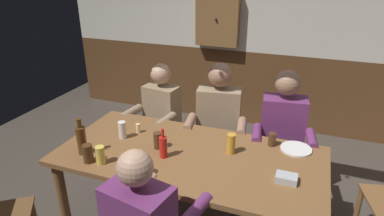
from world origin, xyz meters
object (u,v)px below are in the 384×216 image
table_candle (138,128)px  bottle_0 (163,146)px  wall_dart_cabinet (217,18)px  pint_glass_6 (139,167)px  pint_glass_0 (100,155)px  person_0 (158,118)px  person_2 (282,133)px  pint_glass_2 (88,154)px  pint_glass_3 (272,139)px  pint_glass_5 (122,130)px  pint_glass_4 (231,144)px  condiment_caddy (286,178)px  plate_0 (296,149)px  bottle_1 (81,139)px  pint_glass_1 (158,140)px  dining_table (190,164)px  person_1 (218,123)px

table_candle → bottle_0: 0.46m
table_candle → wall_dart_cabinet: 2.11m
pint_glass_6 → pint_glass_0: bearing=173.1°
person_0 → person_2: 1.22m
pint_glass_6 → wall_dart_cabinet: 2.65m
person_2 → pint_glass_2: size_ratio=9.13×
pint_glass_3 → person_2: bearing=82.8°
pint_glass_5 → pint_glass_4: bearing=5.2°
condiment_caddy → pint_glass_3: pint_glass_3 is taller
plate_0 → person_0: bearing=165.2°
table_candle → pint_glass_5: size_ratio=0.55×
table_candle → pint_glass_3: pint_glass_3 is taller
bottle_0 → bottle_1: bearing=-164.0°
bottle_1 → pint_glass_1: bearing=29.0°
condiment_caddy → pint_glass_4: pint_glass_4 is taller
table_candle → condiment_caddy: size_ratio=0.57×
plate_0 → pint_glass_1: 1.07m
table_candle → pint_glass_3: (1.10, 0.18, 0.01)m
person_0 → bottle_1: size_ratio=4.15×
person_2 → pint_glass_1: bearing=31.2°
condiment_caddy → wall_dart_cabinet: size_ratio=0.20×
pint_glass_0 → wall_dart_cabinet: bearing=87.8°
condiment_caddy → pint_glass_5: 1.34m
table_candle → pint_glass_5: bearing=-119.9°
dining_table → pint_glass_6: size_ratio=13.34×
plate_0 → pint_glass_2: bearing=-153.2°
pint_glass_3 → person_1: bearing=146.5°
person_0 → pint_glass_5: size_ratio=8.29×
person_0 → pint_glass_4: person_0 is taller
person_0 → pint_glass_4: size_ratio=7.61×
person_2 → pint_glass_6: person_2 is taller
person_0 → bottle_1: person_0 is taller
bottle_1 → pint_glass_5: bearing=64.8°
pint_glass_1 → pint_glass_4: pint_glass_4 is taller
pint_glass_2 → wall_dart_cabinet: size_ratio=0.20×
person_2 → plate_0: bearing=102.3°
plate_0 → pint_glass_3: size_ratio=2.21×
bottle_1 → wall_dart_cabinet: (0.30, 2.46, 0.55)m
wall_dart_cabinet → pint_glass_2: bearing=-94.3°
bottle_0 → pint_glass_6: (-0.05, -0.28, -0.01)m
dining_table → pint_glass_0: pint_glass_0 is taller
person_0 → person_1: bearing=-171.1°
pint_glass_0 → bottle_0: bearing=31.6°
dining_table → person_1: (0.01, 0.72, 0.03)m
table_candle → pint_glass_6: 0.64m
bottle_0 → pint_glass_0: 0.45m
bottle_0 → pint_glass_3: bearing=32.1°
condiment_caddy → plate_0: bearing=86.6°
table_candle → pint_glass_3: size_ratio=0.75×
person_1 → condiment_caddy: (0.71, -0.82, 0.09)m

